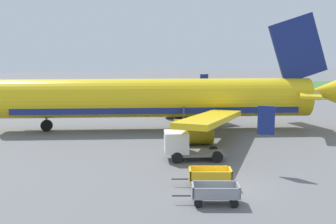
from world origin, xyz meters
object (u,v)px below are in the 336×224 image
object	(u,v)px
airplane	(166,99)
service_truck_beside_carts	(183,145)
baggage_cart_nearest	(215,193)
baggage_cart_second_in_row	(210,176)

from	to	relation	value
airplane	service_truck_beside_carts	xyz separation A→B (m)	(-1.61, -11.51, -1.95)
baggage_cart_nearest	service_truck_beside_carts	world-z (taller)	service_truck_beside_carts
airplane	baggage_cart_second_in_row	world-z (taller)	airplane
baggage_cart_nearest	service_truck_beside_carts	distance (m)	9.30
service_truck_beside_carts	airplane	bearing A→B (deg)	82.01
baggage_cart_nearest	service_truck_beside_carts	bearing A→B (deg)	84.61
baggage_cart_nearest	service_truck_beside_carts	size ratio (longest dim) A/B	0.78
baggage_cart_second_in_row	service_truck_beside_carts	distance (m)	6.35
airplane	service_truck_beside_carts	world-z (taller)	airplane
airplane	baggage_cart_second_in_row	xyz separation A→B (m)	(-1.76, -17.83, -2.45)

